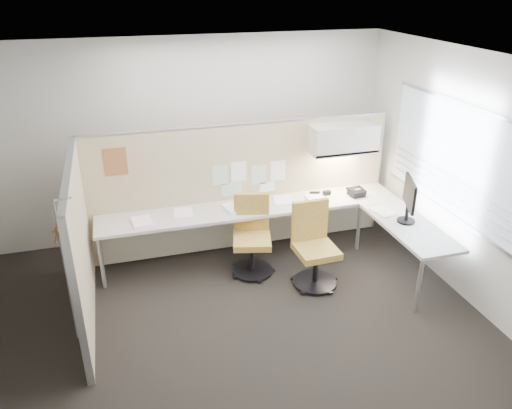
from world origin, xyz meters
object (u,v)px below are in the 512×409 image
object	(u,v)px
monitor	(409,198)
phone	(356,192)
chair_right	(314,248)
chair_left	(252,238)
desk	(279,217)

from	to	relation	value
monitor	phone	xyz separation A→B (m)	(-0.23, 0.89, -0.27)
chair_right	phone	size ratio (longest dim) A/B	4.41
chair_left	phone	bearing A→B (deg)	24.81
chair_right	monitor	size ratio (longest dim) A/B	1.84
chair_left	monitor	xyz separation A→B (m)	(1.80, -0.60, 0.59)
desk	chair_left	distance (m)	0.50
phone	chair_left	bearing A→B (deg)	-177.81
desk	chair_right	world-z (taller)	chair_right
chair_left	monitor	distance (m)	1.99
desk	monitor	size ratio (longest dim) A/B	7.18
chair_right	desk	bearing A→B (deg)	105.84
desk	chair_left	world-z (taller)	chair_left
desk	monitor	bearing A→B (deg)	-30.48
desk	phone	size ratio (longest dim) A/B	17.17
chair_left	phone	world-z (taller)	chair_left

